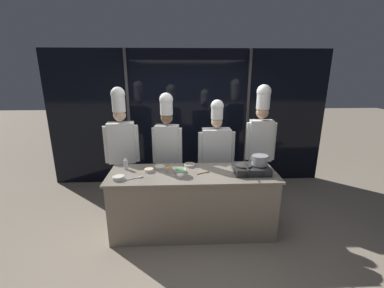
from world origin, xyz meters
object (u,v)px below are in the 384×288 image
(squeeze_bottle_clear, at_px, (126,164))
(chef_line, at_px, (216,148))
(prep_bowl_mushrooms, at_px, (189,165))
(chef_head, at_px, (122,140))
(prep_bowl_noodles, at_px, (160,167))
(serving_spoon_solid, at_px, (205,172))
(chef_sous, at_px, (167,141))
(prep_bowl_scallions, at_px, (180,170))
(prep_bowl_onion, at_px, (118,177))
(portable_stove, at_px, (251,169))
(prep_bowl_carrots, at_px, (170,169))
(chef_pastry, at_px, (261,135))
(prep_bowl_ginger, at_px, (149,170))
(serving_spoon_slotted, at_px, (138,177))
(stock_pot, at_px, (260,160))
(prep_bowl_rice, at_px, (180,176))
(frying_pan, at_px, (244,164))

(squeeze_bottle_clear, height_order, chef_line, chef_line)
(prep_bowl_mushrooms, distance_m, chef_head, 1.23)
(prep_bowl_noodles, relative_size, serving_spoon_solid, 0.78)
(serving_spoon_solid, xyz_separation_m, chef_sous, (-0.56, 0.73, 0.26))
(prep_bowl_scallions, distance_m, serving_spoon_solid, 0.36)
(prep_bowl_onion, bearing_deg, portable_stove, 4.97)
(prep_bowl_carrots, bearing_deg, chef_pastry, 22.37)
(prep_bowl_carrots, relative_size, chef_pastry, 0.05)
(prep_bowl_ginger, height_order, prep_bowl_noodles, prep_bowl_ginger)
(serving_spoon_slotted, height_order, serving_spoon_solid, same)
(stock_pot, bearing_deg, prep_bowl_ginger, 176.62)
(prep_bowl_noodles, xyz_separation_m, serving_spoon_solid, (0.65, -0.18, -0.02))
(chef_sous, bearing_deg, chef_head, 5.97)
(prep_bowl_onion, bearing_deg, prep_bowl_carrots, 21.96)
(squeeze_bottle_clear, relative_size, prep_bowl_scallions, 1.09)
(portable_stove, distance_m, stock_pot, 0.17)
(squeeze_bottle_clear, height_order, serving_spoon_solid, squeeze_bottle_clear)
(chef_head, relative_size, chef_pastry, 0.98)
(prep_bowl_rice, bearing_deg, prep_bowl_noodles, 130.85)
(chef_head, bearing_deg, prep_bowl_rice, 130.89)
(squeeze_bottle_clear, xyz_separation_m, chef_head, (-0.17, 0.57, 0.19))
(squeeze_bottle_clear, bearing_deg, serving_spoon_slotted, -55.15)
(stock_pot, relative_size, prep_bowl_onion, 1.58)
(frying_pan, bearing_deg, chef_head, 157.33)
(squeeze_bottle_clear, height_order, prep_bowl_ginger, squeeze_bottle_clear)
(portable_stove, height_order, prep_bowl_noodles, portable_stove)
(chef_sous, bearing_deg, serving_spoon_solid, 135.29)
(prep_bowl_onion, bearing_deg, frying_pan, 5.14)
(chef_pastry, bearing_deg, squeeze_bottle_clear, 17.53)
(prep_bowl_ginger, bearing_deg, stock_pot, -3.38)
(stock_pot, height_order, prep_bowl_scallions, stock_pot)
(squeeze_bottle_clear, height_order, serving_spoon_slotted, squeeze_bottle_clear)
(prep_bowl_carrots, xyz_separation_m, chef_sous, (-0.06, 0.64, 0.24))
(chef_sous, bearing_deg, prep_bowl_carrots, 102.53)
(frying_pan, height_order, prep_bowl_mushrooms, frying_pan)
(prep_bowl_onion, relative_size, chef_sous, 0.08)
(portable_stove, relative_size, squeeze_bottle_clear, 2.60)
(prep_bowl_noodles, bearing_deg, chef_head, 139.67)
(chef_head, relative_size, chef_line, 1.11)
(frying_pan, bearing_deg, chef_pastry, 58.56)
(prep_bowl_ginger, bearing_deg, prep_bowl_onion, -146.11)
(prep_bowl_carrots, bearing_deg, prep_bowl_scallions, -16.72)
(chef_line, bearing_deg, prep_bowl_rice, 54.74)
(squeeze_bottle_clear, bearing_deg, chef_line, 21.19)
(prep_bowl_noodles, height_order, chef_line, chef_line)
(squeeze_bottle_clear, xyz_separation_m, prep_bowl_carrots, (0.63, -0.09, -0.06))
(chef_line, bearing_deg, prep_bowl_noodles, 30.00)
(portable_stove, height_order, prep_bowl_onion, portable_stove)
(prep_bowl_mushrooms, bearing_deg, chef_pastry, 20.35)
(serving_spoon_solid, bearing_deg, chef_pastry, 35.66)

